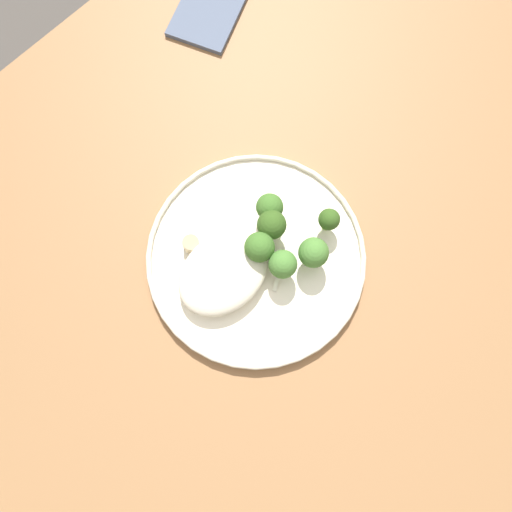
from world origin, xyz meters
TOP-DOWN VIEW (x-y plane):
  - ground at (0.00, 0.00)m, footprint 6.00×6.00m
  - wooden_dining_table at (0.00, 0.00)m, footprint 1.40×1.00m
  - dinner_plate at (0.04, -0.04)m, footprint 0.29×0.29m
  - noodle_bed at (0.08, -0.05)m, footprint 0.13×0.10m
  - seared_scallop_half_hidden at (0.08, -0.02)m, footprint 0.03×0.03m
  - seared_scallop_left_edge at (0.09, -0.11)m, footprint 0.02×0.02m
  - seared_scallop_rear_pale at (0.10, -0.05)m, footprint 0.02×0.02m
  - seared_scallop_on_noodles at (0.08, -0.06)m, footprint 0.04×0.04m
  - broccoli_floret_beside_noodles at (0.00, -0.05)m, footprint 0.04×0.04m
  - broccoli_floret_split_head at (-0.02, -0.07)m, footprint 0.04×0.04m
  - broccoli_floret_right_tilted at (0.03, -0.04)m, footprint 0.04×0.04m
  - broccoli_floret_left_leaning at (-0.01, 0.02)m, footprint 0.04×0.04m
  - broccoli_floret_near_rim at (0.03, 0.00)m, footprint 0.04×0.04m
  - broccoli_floret_rear_charred at (-0.06, 0.00)m, footprint 0.03×0.03m
  - onion_sliver_curled_piece at (0.03, -0.03)m, footprint 0.04×0.03m
  - onion_sliver_long_sliver at (0.04, -0.06)m, footprint 0.02×0.05m
  - onion_sliver_pale_crescent at (0.01, -0.05)m, footprint 0.05×0.03m
  - onion_sliver_short_strip at (0.03, 0.00)m, footprint 0.05×0.03m
  - folded_napkin at (-0.19, -0.36)m, footprint 0.17×0.14m

SIDE VIEW (x-z plane):
  - ground at x=0.00m, z-range 0.00..0.00m
  - wooden_dining_table at x=0.00m, z-range 0.29..1.03m
  - folded_napkin at x=-0.19m, z-range 0.74..0.75m
  - dinner_plate at x=0.04m, z-range 0.74..0.76m
  - onion_sliver_curled_piece at x=0.03m, z-range 0.75..0.76m
  - onion_sliver_long_sliver at x=0.04m, z-range 0.75..0.76m
  - onion_sliver_pale_crescent at x=0.01m, z-range 0.75..0.76m
  - onion_sliver_short_strip at x=0.03m, z-range 0.75..0.76m
  - seared_scallop_half_hidden at x=0.08m, z-range 0.75..0.77m
  - seared_scallop_on_noodles at x=0.08m, z-range 0.75..0.77m
  - seared_scallop_left_edge at x=0.09m, z-range 0.75..0.77m
  - seared_scallop_rear_pale at x=0.10m, z-range 0.75..0.77m
  - noodle_bed at x=0.08m, z-range 0.75..0.79m
  - broccoli_floret_rear_charred at x=-0.06m, z-range 0.76..0.80m
  - broccoli_floret_split_head at x=-0.02m, z-range 0.76..0.80m
  - broccoli_floret_near_rim at x=0.03m, z-range 0.76..0.81m
  - broccoli_floret_left_leaning at x=-0.01m, z-range 0.76..0.81m
  - broccoli_floret_beside_noodles at x=0.00m, z-range 0.76..0.81m
  - broccoli_floret_right_tilted at x=0.03m, z-range 0.76..0.82m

